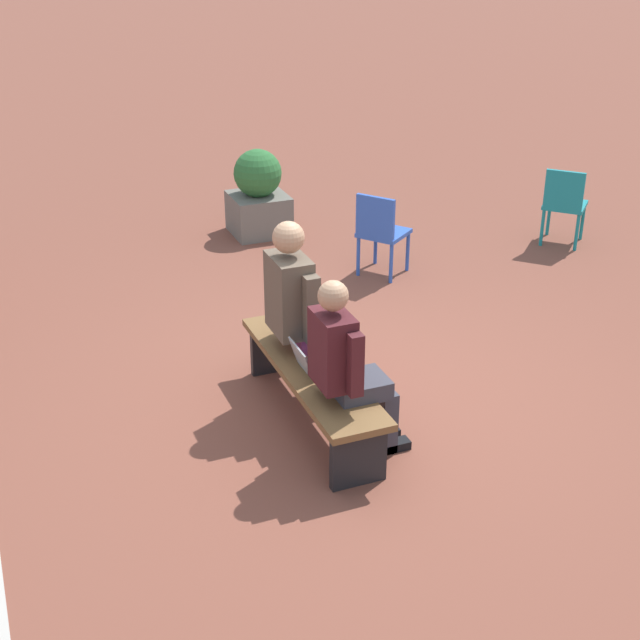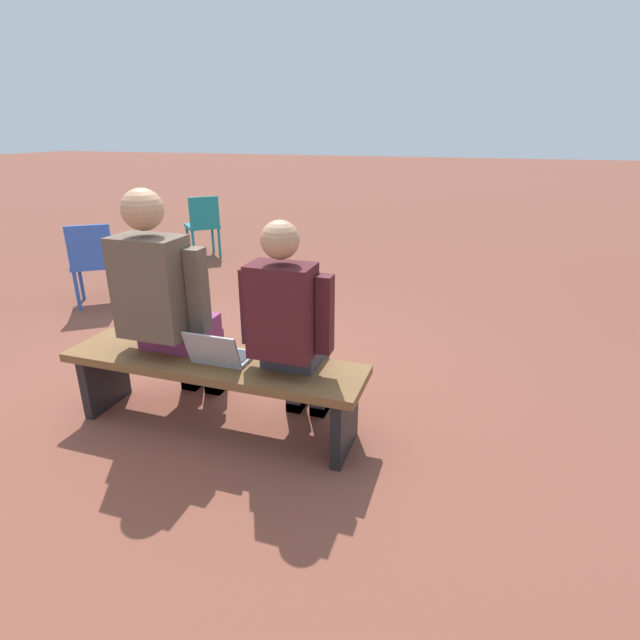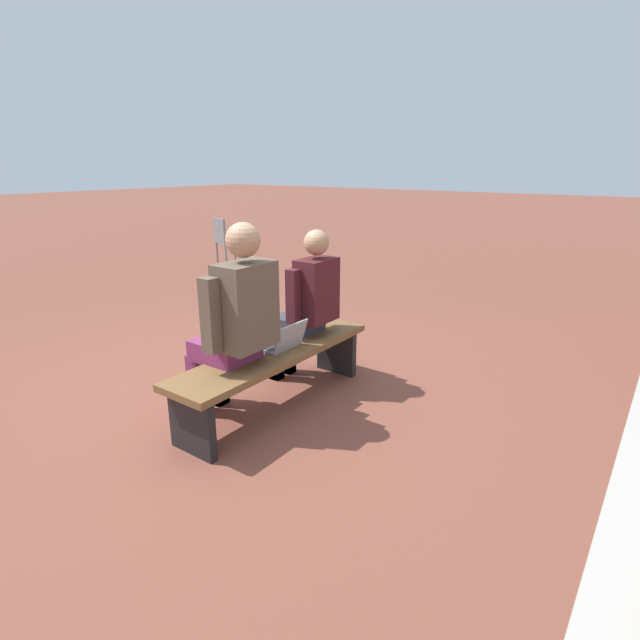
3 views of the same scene
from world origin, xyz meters
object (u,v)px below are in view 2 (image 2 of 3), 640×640
laptop (220,354)px  person_student (290,326)px  bench (214,374)px  plastic_chair_far_left (93,259)px  plastic_chair_mid_courtyard (203,222)px  person_adult (166,302)px

laptop → person_student: bearing=-169.2°
bench → plastic_chair_far_left: 2.75m
plastic_chair_far_left → person_student: bearing=150.4°
plastic_chair_mid_courtyard → laptop: bearing=121.8°
person_adult → plastic_chair_far_left: person_adult is taller
person_student → person_adult: person_adult is taller
person_adult → laptop: 0.46m
person_adult → plastic_chair_mid_courtyard: size_ratio=1.68×
laptop → plastic_chair_mid_courtyard: 4.43m
person_adult → plastic_chair_mid_courtyard: bearing=-62.1°
person_student → plastic_chair_mid_courtyard: 4.60m
person_student → person_adult: 0.78m
bench → person_adult: person_adult is taller
person_student → laptop: size_ratio=4.01×
bench → plastic_chair_far_left: plastic_chair_far_left is taller
person_student → person_adult: size_ratio=0.91×
bench → plastic_chair_mid_courtyard: 4.39m
bench → person_adult: (0.32, -0.07, 0.39)m
laptop → plastic_chair_mid_courtyard: (2.33, -3.76, -0.02)m
bench → person_student: 0.58m
person_student → plastic_chair_far_left: person_student is taller
person_adult → bench: bearing=167.4°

